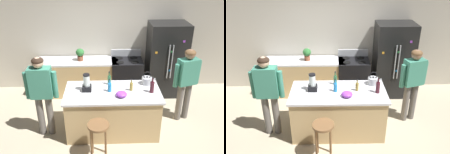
# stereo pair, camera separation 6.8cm
# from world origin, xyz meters

# --- Properties ---
(ground_plane) EXTENTS (14.00, 14.00, 0.00)m
(ground_plane) POSITION_xyz_m (0.00, 0.00, 0.00)
(ground_plane) COLOR beige
(back_wall) EXTENTS (8.00, 0.10, 2.70)m
(back_wall) POSITION_xyz_m (0.00, 1.95, 1.35)
(back_wall) COLOR beige
(back_wall) RESTS_ON ground_plane
(kitchen_island) EXTENTS (1.79, 0.89, 0.90)m
(kitchen_island) POSITION_xyz_m (0.00, 0.00, 0.45)
(kitchen_island) COLOR tan
(kitchen_island) RESTS_ON ground_plane
(back_counter_run) EXTENTS (2.00, 0.64, 0.90)m
(back_counter_run) POSITION_xyz_m (-0.80, 1.55, 0.45)
(back_counter_run) COLOR tan
(back_counter_run) RESTS_ON ground_plane
(refrigerator) EXTENTS (0.90, 0.73, 1.82)m
(refrigerator) POSITION_xyz_m (1.37, 1.50, 0.91)
(refrigerator) COLOR black
(refrigerator) RESTS_ON ground_plane
(stove_range) EXTENTS (0.76, 0.65, 1.08)m
(stove_range) POSITION_xyz_m (0.42, 1.52, 0.46)
(stove_range) COLOR black
(stove_range) RESTS_ON ground_plane
(person_by_island_left) EXTENTS (0.59, 0.23, 1.62)m
(person_by_island_left) POSITION_xyz_m (-1.29, -0.04, 0.98)
(person_by_island_left) COLOR #66605B
(person_by_island_left) RESTS_ON ground_plane
(person_by_sink_right) EXTENTS (0.59, 0.33, 1.58)m
(person_by_sink_right) POSITION_xyz_m (1.51, 0.36, 0.96)
(person_by_sink_right) COLOR #66605B
(person_by_sink_right) RESTS_ON ground_plane
(bar_stool) EXTENTS (0.36, 0.36, 0.72)m
(bar_stool) POSITION_xyz_m (-0.26, -0.73, 0.55)
(bar_stool) COLOR brown
(bar_stool) RESTS_ON ground_plane
(potted_plant) EXTENTS (0.20, 0.20, 0.30)m
(potted_plant) POSITION_xyz_m (-0.73, 1.55, 1.08)
(potted_plant) COLOR brown
(potted_plant) RESTS_ON back_counter_run
(blender_appliance) EXTENTS (0.17, 0.17, 0.34)m
(blender_appliance) POSITION_xyz_m (-0.48, 0.05, 1.04)
(blender_appliance) COLOR black
(blender_appliance) RESTS_ON kitchen_island
(bottle_soda) EXTENTS (0.07, 0.07, 0.26)m
(bottle_soda) POSITION_xyz_m (-0.05, 0.00, 1.00)
(bottle_soda) COLOR #268CD8
(bottle_soda) RESTS_ON kitchen_island
(bottle_wine) EXTENTS (0.08, 0.08, 0.32)m
(bottle_wine) POSITION_xyz_m (0.72, -0.06, 1.02)
(bottle_wine) COLOR #471923
(bottle_wine) RESTS_ON kitchen_island
(bottle_vinegar) EXTENTS (0.06, 0.06, 0.24)m
(bottle_vinegar) POSITION_xyz_m (0.35, 0.03, 0.99)
(bottle_vinegar) COLOR olive
(bottle_vinegar) RESTS_ON kitchen_island
(bottle_olive_oil) EXTENTS (0.07, 0.07, 0.28)m
(bottle_olive_oil) POSITION_xyz_m (-0.05, 0.28, 1.00)
(bottle_olive_oil) COLOR #2D6638
(bottle_olive_oil) RESTS_ON kitchen_island
(mixing_bowl) EXTENTS (0.20, 0.20, 0.09)m
(mixing_bowl) POSITION_xyz_m (0.15, -0.19, 0.95)
(mixing_bowl) COLOR purple
(mixing_bowl) RESTS_ON kitchen_island
(tea_kettle) EXTENTS (0.28, 0.20, 0.27)m
(tea_kettle) POSITION_xyz_m (0.69, 0.27, 0.98)
(tea_kettle) COLOR #B7BABF
(tea_kettle) RESTS_ON kitchen_island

